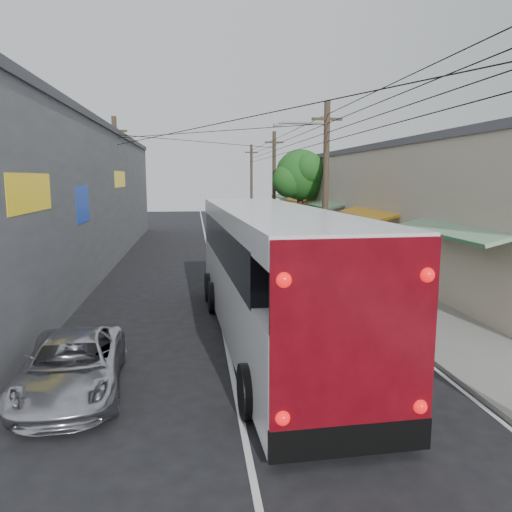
{
  "coord_description": "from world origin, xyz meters",
  "views": [
    {
      "loc": [
        -0.82,
        -9.56,
        4.59
      ],
      "look_at": [
        1.51,
        9.22,
        1.61
      ],
      "focal_mm": 35.0,
      "sensor_mm": 36.0,
      "label": 1
    }
  ],
  "objects": [
    {
      "name": "ground",
      "position": [
        0.0,
        0.0,
        0.0
      ],
      "size": [
        120.0,
        120.0,
        0.0
      ],
      "primitive_type": "plane",
      "color": "black",
      "rests_on": "ground"
    },
    {
      "name": "sidewalk",
      "position": [
        6.5,
        20.0,
        0.06
      ],
      "size": [
        3.0,
        80.0,
        0.12
      ],
      "primitive_type": "cube",
      "color": "slate",
      "rests_on": "ground"
    },
    {
      "name": "building_right",
      "position": [
        10.99,
        22.0,
        3.15
      ],
      "size": [
        7.09,
        40.0,
        6.25
      ],
      "color": "#C0AD99",
      "rests_on": "ground"
    },
    {
      "name": "building_left",
      "position": [
        -8.5,
        18.0,
        3.65
      ],
      "size": [
        7.2,
        36.0,
        7.25
      ],
      "color": "slate",
      "rests_on": "ground"
    },
    {
      "name": "utility_poles",
      "position": [
        3.13,
        20.33,
        4.13
      ],
      "size": [
        11.8,
        45.28,
        8.0
      ],
      "color": "#473828",
      "rests_on": "ground"
    },
    {
      "name": "street_tree",
      "position": [
        6.87,
        26.02,
        4.67
      ],
      "size": [
        4.4,
        4.0,
        6.6
      ],
      "color": "#3F2B19",
      "rests_on": "ground"
    },
    {
      "name": "coach_bus",
      "position": [
        1.26,
        4.11,
        1.94
      ],
      "size": [
        3.5,
        13.15,
        3.76
      ],
      "rotation": [
        0.0,
        0.0,
        0.05
      ],
      "color": "white",
      "rests_on": "ground"
    },
    {
      "name": "jeepney",
      "position": [
        -3.48,
        1.0,
        0.62
      ],
      "size": [
        2.42,
        4.59,
        1.23
      ],
      "primitive_type": "imported",
      "rotation": [
        0.0,
        0.0,
        0.09
      ],
      "color": "silver",
      "rests_on": "ground"
    },
    {
      "name": "parked_suv",
      "position": [
        3.8,
        14.86,
        0.92
      ],
      "size": [
        3.16,
        6.55,
        1.84
      ],
      "primitive_type": "imported",
      "rotation": [
        0.0,
        0.0,
        -0.09
      ],
      "color": "#9D9DA5",
      "rests_on": "ground"
    },
    {
      "name": "parked_car_mid",
      "position": [
        4.6,
        22.66,
        0.8
      ],
      "size": [
        1.92,
        4.7,
        1.6
      ],
      "primitive_type": "imported",
      "rotation": [
        0.0,
        0.0,
        0.01
      ],
      "color": "#25252A",
      "rests_on": "ground"
    },
    {
      "name": "parked_car_far",
      "position": [
        3.8,
        32.47,
        0.75
      ],
      "size": [
        1.69,
        4.6,
        1.5
      ],
      "primitive_type": "imported",
      "rotation": [
        0.0,
        0.0,
        0.02
      ],
      "color": "black",
      "rests_on": "ground"
    },
    {
      "name": "pedestrian_near",
      "position": [
        7.6,
        12.79,
        0.92
      ],
      "size": [
        0.63,
        0.47,
        1.6
      ],
      "primitive_type": "imported",
      "rotation": [
        0.0,
        0.0,
        3.29
      ],
      "color": "pink",
      "rests_on": "sidewalk"
    },
    {
      "name": "pedestrian_far",
      "position": [
        5.4,
        10.33,
        0.98
      ],
      "size": [
        0.96,
        0.82,
        1.72
      ],
      "primitive_type": "imported",
      "rotation": [
        0.0,
        0.0,
        3.37
      ],
      "color": "#82A1BD",
      "rests_on": "sidewalk"
    }
  ]
}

